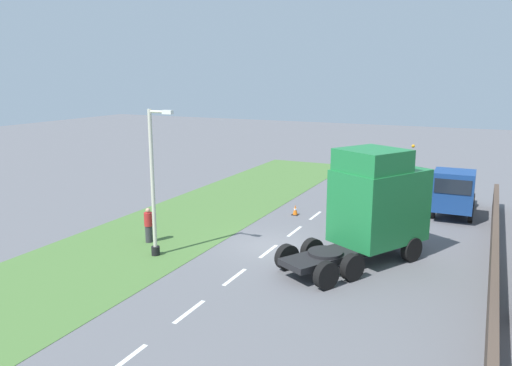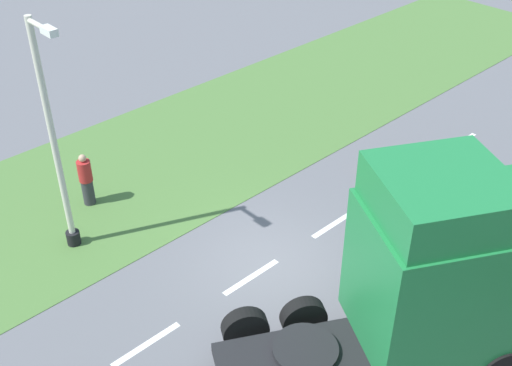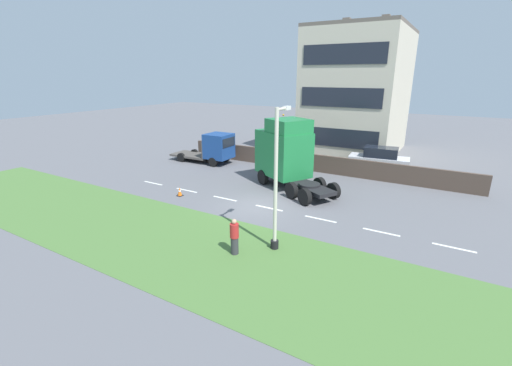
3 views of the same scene
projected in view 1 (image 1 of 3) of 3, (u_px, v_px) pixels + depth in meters
ground_plane at (275, 247)px, 22.73m from camera, size 120.00×120.00×0.00m
grass_verge at (166, 229)px, 25.26m from camera, size 7.00×44.00×0.01m
lane_markings at (268, 251)px, 22.12m from camera, size 0.16×21.00×0.00m
boundary_wall at (494, 263)px, 18.80m from camera, size 0.25×24.00×1.40m
lorry_cab at (375, 205)px, 20.75m from camera, size 5.33×6.79×4.87m
flatbed_truck at (454, 193)px, 27.03m from camera, size 2.19×5.98×2.69m
lamp_post at (154, 192)px, 21.00m from camera, size 1.30×0.36×6.30m
pedestrian at (149, 226)px, 23.15m from camera, size 0.39×0.39×1.65m
traffic_cone_lead at (295, 210)px, 27.83m from camera, size 0.36×0.36×0.58m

